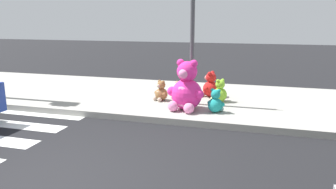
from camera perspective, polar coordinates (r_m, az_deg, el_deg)
name	(u,v)px	position (r m, az deg, el deg)	size (l,w,h in m)	color
ground_plane	(58,184)	(5.02, -18.92, -14.72)	(60.00, 60.00, 0.00)	black
sidewalk	(163,97)	(9.45, -0.82, -0.49)	(28.00, 4.40, 0.15)	#9E9B93
sign_pole	(192,38)	(8.17, 4.31, 9.95)	(0.56, 0.11, 3.20)	#4C4C51
plush_pink_large	(186,90)	(7.76, 3.23, 0.81)	(0.93, 0.86, 1.23)	#F22D93
plush_lime	(219,92)	(8.71, 9.08, 0.36)	(0.44, 0.44, 0.61)	#8CD133
plush_white	(190,90)	(9.19, 3.85, 0.88)	(0.36, 0.36, 0.51)	white
plush_teal	(216,103)	(7.68, 8.41, -1.46)	(0.43, 0.40, 0.57)	teal
plush_brown	(161,92)	(8.72, -1.26, 0.38)	(0.39, 0.40, 0.56)	olive
plush_tan	(178,92)	(8.87, 1.79, 0.44)	(0.35, 0.36, 0.50)	tan
plush_red	(210,86)	(9.24, 7.44, 1.43)	(0.51, 0.55, 0.73)	red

